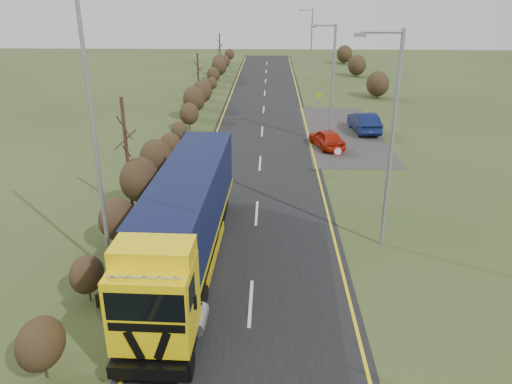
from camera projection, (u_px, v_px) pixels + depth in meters
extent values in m
plane|color=#323F1B|center=(254.00, 251.00, 22.25)|extent=(160.00, 160.00, 0.00)
cube|color=black|center=(259.00, 174.00, 31.50)|extent=(8.00, 120.00, 0.02)
cube|color=#2D2B28|center=(342.00, 132.00, 40.57)|extent=(6.00, 18.00, 0.02)
cube|color=gold|center=(201.00, 173.00, 31.59)|extent=(0.12, 116.00, 0.01)
cube|color=gold|center=(318.00, 174.00, 31.39)|extent=(0.12, 116.00, 0.01)
cube|color=silver|center=(251.00, 302.00, 18.54)|extent=(0.12, 3.00, 0.01)
cube|color=silver|center=(257.00, 213.00, 25.94)|extent=(0.12, 3.00, 0.01)
cube|color=silver|center=(260.00, 163.00, 33.34)|extent=(0.12, 3.00, 0.01)
cube|color=silver|center=(262.00, 131.00, 40.74)|extent=(0.12, 3.00, 0.01)
cube|color=silver|center=(264.00, 109.00, 48.15)|extent=(0.12, 3.00, 0.01)
cube|color=silver|center=(265.00, 93.00, 55.55)|extent=(0.12, 3.00, 0.01)
cube|color=silver|center=(266.00, 81.00, 62.95)|extent=(0.12, 3.00, 0.01)
cube|color=silver|center=(266.00, 71.00, 70.35)|extent=(0.12, 3.00, 0.01)
cube|color=silver|center=(267.00, 63.00, 77.75)|extent=(0.12, 3.00, 0.01)
ellipsoid|color=black|center=(41.00, 343.00, 14.53)|extent=(1.34, 1.74, 1.54)
ellipsoid|color=black|center=(87.00, 274.00, 18.28)|extent=(1.21, 1.57, 1.39)
ellipsoid|color=black|center=(117.00, 219.00, 21.85)|extent=(1.58, 2.06, 1.82)
ellipsoid|color=black|center=(140.00, 179.00, 25.42)|extent=(1.96, 2.55, 2.25)
ellipsoid|color=black|center=(156.00, 157.00, 29.17)|extent=(1.83, 2.38, 2.10)
ellipsoid|color=black|center=(170.00, 144.00, 33.03)|extent=(1.37, 1.78, 1.57)
ellipsoid|color=black|center=(179.00, 131.00, 36.79)|extent=(1.20, 1.56, 1.38)
ellipsoid|color=black|center=(189.00, 114.00, 40.36)|extent=(1.55, 2.02, 1.78)
ellipsoid|color=black|center=(194.00, 99.00, 43.93)|extent=(1.95, 2.53, 2.24)
ellipsoid|color=black|center=(202.00, 91.00, 47.66)|extent=(1.85, 2.41, 2.13)
ellipsoid|color=black|center=(205.00, 88.00, 51.53)|extent=(1.40, 1.81, 1.61)
ellipsoid|color=black|center=(212.00, 83.00, 55.29)|extent=(1.19, 1.55, 1.37)
ellipsoid|color=black|center=(213.00, 75.00, 58.89)|extent=(1.52, 1.97, 1.75)
ellipsoid|color=black|center=(219.00, 66.00, 62.43)|extent=(1.93, 2.51, 2.22)
ellipsoid|color=black|center=(220.00, 62.00, 66.16)|extent=(1.88, 2.44, 2.16)
ellipsoid|color=black|center=(225.00, 62.00, 70.01)|extent=(1.43, 1.85, 1.64)
ellipsoid|color=black|center=(225.00, 59.00, 73.81)|extent=(1.19, 1.55, 1.37)
ellipsoid|color=black|center=(229.00, 54.00, 77.40)|extent=(1.49, 1.93, 1.71)
cylinder|color=#38231C|center=(127.00, 157.00, 24.98)|extent=(0.18, 0.18, 6.05)
cylinder|color=#38231C|center=(198.00, 79.00, 49.23)|extent=(0.18, 0.18, 5.06)
cylinder|color=#38231C|center=(220.00, 53.00, 69.57)|extent=(0.18, 0.18, 5.15)
cube|color=black|center=(164.00, 327.00, 16.18)|extent=(2.41, 4.44, 0.43)
cube|color=yellow|center=(154.00, 302.00, 14.80)|extent=(2.44, 2.16, 2.47)
cube|color=black|center=(151.00, 371.00, 14.52)|extent=(2.38, 0.18, 0.52)
cube|color=black|center=(134.00, 346.00, 14.12)|extent=(0.57, 0.04, 1.02)
cube|color=black|center=(162.00, 346.00, 14.10)|extent=(0.57, 0.04, 1.02)
cube|color=black|center=(145.00, 307.00, 13.65)|extent=(2.24, 0.13, 0.90)
cube|color=black|center=(146.00, 328.00, 13.87)|extent=(2.19, 0.09, 0.27)
cube|color=yellow|center=(153.00, 252.00, 14.54)|extent=(2.42, 1.40, 0.53)
cylinder|color=silver|center=(144.00, 278.00, 13.54)|extent=(2.09, 0.12, 0.06)
cube|color=black|center=(98.00, 300.00, 13.87)|extent=(0.08, 0.12, 0.43)
cube|color=black|center=(195.00, 302.00, 13.79)|extent=(0.08, 0.12, 0.43)
cylinder|color=gray|center=(133.00, 318.00, 16.55)|extent=(0.57, 1.25, 0.53)
cylinder|color=gray|center=(199.00, 319.00, 16.49)|extent=(0.57, 1.25, 0.53)
cube|color=gold|center=(191.00, 228.00, 21.71)|extent=(2.73, 12.05, 0.23)
cube|color=black|center=(190.00, 198.00, 21.18)|extent=(2.70, 11.67, 2.62)
cube|color=#0E183D|center=(206.00, 156.00, 26.56)|extent=(2.36, 0.13, 2.62)
cube|color=#0E183D|center=(162.00, 270.00, 15.79)|extent=(2.36, 0.13, 2.62)
cube|color=black|center=(203.00, 206.00, 25.27)|extent=(2.29, 3.49, 0.33)
cube|color=gold|center=(162.00, 252.00, 21.11)|extent=(0.20, 5.23, 0.43)
cube|color=gold|center=(216.00, 252.00, 21.05)|extent=(0.20, 5.23, 0.43)
cylinder|color=black|center=(121.00, 363.00, 14.87)|extent=(0.33, 1.00, 0.99)
cylinder|color=black|center=(187.00, 365.00, 14.81)|extent=(0.33, 1.00, 0.99)
cylinder|color=black|center=(140.00, 315.00, 17.07)|extent=(0.33, 1.00, 0.99)
cylinder|color=black|center=(198.00, 316.00, 17.01)|extent=(0.33, 1.00, 0.99)
cylinder|color=black|center=(180.00, 215.00, 24.55)|extent=(0.33, 1.00, 0.99)
cylinder|color=black|center=(221.00, 216.00, 24.50)|extent=(0.33, 1.00, 0.99)
cylinder|color=black|center=(183.00, 208.00, 25.43)|extent=(0.33, 1.00, 0.99)
cylinder|color=black|center=(222.00, 208.00, 25.38)|extent=(0.33, 1.00, 0.99)
cylinder|color=black|center=(186.00, 200.00, 26.31)|extent=(0.33, 1.00, 0.99)
cylinder|color=black|center=(224.00, 201.00, 26.26)|extent=(0.33, 1.00, 0.99)
imported|color=#AB1C08|center=(327.00, 139.00, 36.49)|extent=(2.66, 4.25, 1.35)
imported|color=#0B153F|center=(364.00, 122.00, 40.46)|extent=(2.14, 4.95, 1.58)
cylinder|color=gray|center=(392.00, 145.00, 21.07)|extent=(0.18, 0.18, 9.44)
cylinder|color=gray|center=(382.00, 32.00, 19.37)|extent=(1.68, 0.12, 0.12)
cube|color=gray|center=(360.00, 35.00, 19.43)|extent=(0.47, 0.19, 0.15)
cylinder|color=gray|center=(332.00, 86.00, 36.15)|extent=(0.18, 0.18, 8.63)
cylinder|color=gray|center=(325.00, 25.00, 34.59)|extent=(1.53, 0.12, 0.12)
cube|color=gray|center=(314.00, 27.00, 34.65)|extent=(0.43, 0.17, 0.13)
cylinder|color=gray|center=(311.00, 44.00, 63.78)|extent=(0.18, 0.18, 8.52)
cylinder|color=gray|center=(307.00, 10.00, 62.24)|extent=(1.52, 0.12, 0.12)
cube|color=gray|center=(301.00, 11.00, 62.29)|extent=(0.43, 0.17, 0.13)
cylinder|color=gray|center=(96.00, 149.00, 18.40)|extent=(0.16, 0.16, 10.74)
cylinder|color=gray|center=(337.00, 165.00, 30.45)|extent=(0.08, 0.08, 1.75)
cylinder|color=red|center=(338.00, 151.00, 30.10)|extent=(0.56, 0.04, 0.56)
cylinder|color=white|center=(338.00, 151.00, 30.08)|extent=(0.42, 0.02, 0.42)
cylinder|color=gray|center=(319.00, 103.00, 48.06)|extent=(0.08, 0.08, 1.25)
cube|color=#CAA10B|center=(319.00, 96.00, 47.74)|extent=(0.63, 0.04, 0.63)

